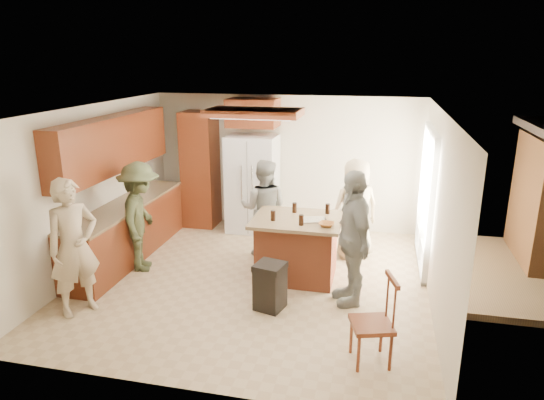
% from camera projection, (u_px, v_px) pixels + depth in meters
% --- Properties ---
extents(person_front_left, '(0.75, 0.80, 1.78)m').
position_uv_depth(person_front_left, '(74.00, 247.00, 6.06)').
color(person_front_left, tan).
rests_on(person_front_left, ground).
extents(person_behind_left, '(0.81, 0.52, 1.61)m').
position_uv_depth(person_behind_left, '(264.00, 208.00, 7.86)').
color(person_behind_left, gray).
rests_on(person_behind_left, ground).
extents(person_behind_right, '(0.95, 0.83, 1.64)m').
position_uv_depth(person_behind_right, '(355.00, 209.00, 7.80)').
color(person_behind_right, '#C4AF87').
rests_on(person_behind_right, ground).
extents(person_side_right, '(0.87, 1.19, 1.82)m').
position_uv_depth(person_side_right, '(353.00, 238.00, 6.31)').
color(person_side_right, gray).
rests_on(person_side_right, ground).
extents(person_counter, '(0.80, 1.19, 1.69)m').
position_uv_depth(person_counter, '(141.00, 217.00, 7.33)').
color(person_counter, '#394025').
rests_on(person_counter, ground).
extents(left_cabinetry, '(0.64, 3.00, 2.30)m').
position_uv_depth(left_cabinetry, '(122.00, 201.00, 7.73)').
color(left_cabinetry, maroon).
rests_on(left_cabinetry, ground).
extents(back_wall_units, '(1.80, 0.60, 2.45)m').
position_uv_depth(back_wall_units, '(213.00, 156.00, 9.10)').
color(back_wall_units, maroon).
rests_on(back_wall_units, ground).
extents(refrigerator, '(0.90, 0.76, 1.80)m').
position_uv_depth(refrigerator, '(253.00, 184.00, 9.00)').
color(refrigerator, white).
rests_on(refrigerator, ground).
extents(kitchen_island, '(1.28, 1.03, 0.93)m').
position_uv_depth(kitchen_island, '(297.00, 247.00, 7.14)').
color(kitchen_island, '#A24829').
rests_on(kitchen_island, ground).
extents(island_items, '(0.92, 0.71, 0.15)m').
position_uv_depth(island_items, '(312.00, 218.00, 6.87)').
color(island_items, silver).
rests_on(island_items, kitchen_island).
extents(trash_bin, '(0.43, 0.43, 0.63)m').
position_uv_depth(trash_bin, '(270.00, 286.00, 6.29)').
color(trash_bin, black).
rests_on(trash_bin, ground).
extents(spindle_chair, '(0.52, 0.52, 0.99)m').
position_uv_depth(spindle_chair, '(374.00, 324.00, 5.15)').
color(spindle_chair, maroon).
rests_on(spindle_chair, ground).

